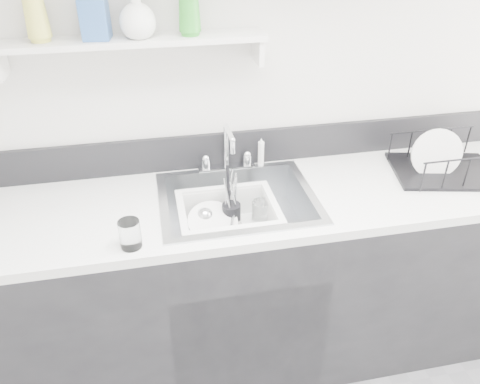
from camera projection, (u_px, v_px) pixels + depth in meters
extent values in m
cube|color=silver|center=(223.00, 85.00, 1.98)|extent=(3.50, 0.02, 2.60)
cube|color=black|center=(238.00, 285.00, 2.18)|extent=(3.20, 0.62, 0.88)
cube|color=silver|center=(238.00, 202.00, 1.94)|extent=(3.20, 0.62, 0.04)
cube|color=black|center=(225.00, 149.00, 2.13)|extent=(3.20, 0.02, 0.16)
cube|color=silver|center=(227.00, 167.00, 2.14)|extent=(0.26, 0.06, 0.02)
cylinder|color=silver|center=(206.00, 164.00, 2.11)|extent=(0.04, 0.04, 0.05)
cylinder|color=silver|center=(247.00, 160.00, 2.14)|extent=(0.04, 0.04, 0.05)
cylinder|color=silver|center=(226.00, 147.00, 2.08)|extent=(0.02, 0.02, 0.20)
cylinder|color=silver|center=(229.00, 133.00, 1.97)|extent=(0.02, 0.15, 0.02)
cylinder|color=white|center=(261.00, 152.00, 2.13)|extent=(0.03, 0.03, 0.14)
cube|color=silver|center=(133.00, 40.00, 1.75)|extent=(1.00, 0.16, 0.02)
cube|color=silver|center=(1.00, 64.00, 1.70)|extent=(0.02, 0.14, 0.10)
cube|color=silver|center=(258.00, 50.00, 1.86)|extent=(0.02, 0.14, 0.10)
cylinder|color=white|center=(215.00, 231.00, 1.98)|extent=(0.23, 0.23, 0.01)
cylinder|color=white|center=(216.00, 227.00, 1.98)|extent=(0.22, 0.22, 0.01)
cylinder|color=white|center=(213.00, 222.00, 1.95)|extent=(0.26, 0.25, 0.09)
cylinder|color=black|center=(231.00, 214.00, 2.01)|extent=(0.08, 0.08, 0.10)
cylinder|color=silver|center=(228.00, 196.00, 1.97)|extent=(0.01, 0.05, 0.20)
cylinder|color=silver|center=(235.00, 199.00, 1.96)|extent=(0.02, 0.04, 0.18)
cylinder|color=black|center=(229.00, 192.00, 1.95)|extent=(0.01, 0.06, 0.22)
cylinder|color=white|center=(261.00, 213.00, 2.01)|extent=(0.10, 0.10, 0.11)
cylinder|color=white|center=(130.00, 234.00, 1.63)|extent=(0.10, 0.10, 0.11)
imported|color=white|center=(266.00, 232.00, 1.95)|extent=(0.14, 0.14, 0.03)
imported|color=#D8D555|center=(35.00, 9.00, 1.63)|extent=(0.11, 0.11, 0.22)
imported|color=#305DA1|center=(93.00, 9.00, 1.66)|extent=(0.11, 0.11, 0.21)
imported|color=white|center=(137.00, 14.00, 1.68)|extent=(0.15, 0.15, 0.17)
imported|color=green|center=(189.00, 5.00, 1.71)|extent=(0.10, 0.10, 0.22)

